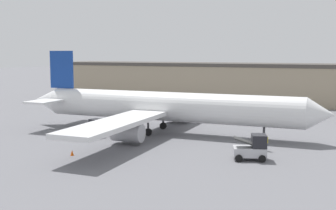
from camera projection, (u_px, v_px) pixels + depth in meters
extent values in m
plane|color=slate|center=(168.00, 133.00, 53.61)|extent=(400.00, 400.00, 0.00)
cube|color=gray|center=(275.00, 85.00, 85.39)|extent=(98.59, 11.51, 7.36)
cube|color=#47423D|center=(276.00, 65.00, 84.89)|extent=(98.59, 11.74, 0.70)
cylinder|color=silver|center=(168.00, 106.00, 53.19)|extent=(33.68, 5.34, 3.67)
cone|color=silver|center=(321.00, 114.00, 46.36)|extent=(3.11, 3.74, 3.60)
cone|color=silver|center=(47.00, 100.00, 60.22)|extent=(4.21, 3.69, 3.49)
cube|color=silver|center=(184.00, 102.00, 63.51)|extent=(5.32, 17.44, 0.50)
cube|color=silver|center=(116.00, 123.00, 44.28)|extent=(5.32, 17.44, 0.50)
cylinder|color=#ADADB2|center=(178.00, 114.00, 61.31)|extent=(3.64, 2.25, 2.08)
cylinder|color=#ADADB2|center=(127.00, 132.00, 46.84)|extent=(3.64, 2.25, 2.08)
cube|color=navy|center=(62.00, 70.00, 58.65)|extent=(3.64, 0.54, 5.19)
cube|color=silver|center=(79.00, 96.00, 62.86)|extent=(3.52, 4.57, 0.24)
cube|color=silver|center=(44.00, 101.00, 55.43)|extent=(3.52, 4.57, 0.24)
cylinder|color=#38383D|center=(264.00, 134.00, 48.99)|extent=(0.28, 0.28, 1.60)
cylinder|color=black|center=(264.00, 138.00, 49.05)|extent=(0.72, 0.38, 0.70)
cylinder|color=#38383D|center=(148.00, 129.00, 51.95)|extent=(0.28, 0.28, 1.60)
cylinder|color=black|center=(148.00, 132.00, 51.99)|extent=(0.92, 0.39, 0.90)
cylinder|color=#38383D|center=(163.00, 123.00, 56.33)|extent=(0.28, 0.28, 1.60)
cylinder|color=black|center=(163.00, 126.00, 56.38)|extent=(0.92, 0.39, 0.90)
cylinder|color=#1E2338|center=(266.00, 147.00, 43.85)|extent=(0.27, 0.27, 0.82)
cylinder|color=yellow|center=(266.00, 140.00, 43.76)|extent=(0.38, 0.38, 0.65)
sphere|color=tan|center=(266.00, 136.00, 43.70)|extent=(0.24, 0.24, 0.24)
cube|color=silver|center=(92.00, 130.00, 51.63)|extent=(3.01, 2.02, 0.74)
cube|color=black|center=(96.00, 123.00, 51.04)|extent=(1.48, 1.52, 1.06)
cylinder|color=black|center=(93.00, 135.00, 50.53)|extent=(0.86, 0.47, 0.82)
cylinder|color=black|center=(101.00, 133.00, 51.62)|extent=(0.86, 0.47, 0.82)
cylinder|color=black|center=(82.00, 133.00, 51.73)|extent=(0.86, 0.47, 0.82)
cylinder|color=black|center=(91.00, 131.00, 52.82)|extent=(0.86, 0.47, 0.82)
cube|color=#B2B2B7|center=(250.00, 152.00, 40.19)|extent=(3.53, 2.82, 0.87)
cube|color=black|center=(259.00, 141.00, 39.99)|extent=(1.85, 2.06, 1.24)
cube|color=#333333|center=(244.00, 141.00, 40.12)|extent=(2.25, 1.89, 0.74)
cylinder|color=black|center=(262.00, 159.00, 39.22)|extent=(0.75, 0.50, 0.70)
cylinder|color=black|center=(260.00, 154.00, 41.09)|extent=(0.75, 0.50, 0.70)
cylinder|color=black|center=(239.00, 158.00, 39.41)|extent=(0.75, 0.50, 0.70)
cylinder|color=black|center=(237.00, 153.00, 41.28)|extent=(0.75, 0.50, 0.70)
cone|color=#EF590F|center=(72.00, 153.00, 41.89)|extent=(0.36, 0.36, 0.55)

